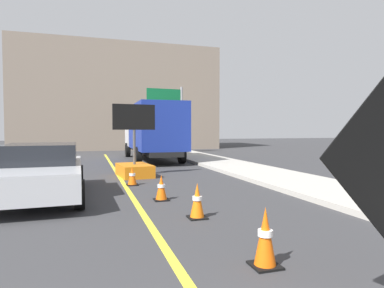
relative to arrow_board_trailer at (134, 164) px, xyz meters
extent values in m
cube|color=#B2ADA3|center=(4.77, -6.22, -0.41)|extent=(2.58, 48.00, 0.14)
cube|color=yellow|center=(-0.56, -6.22, -0.48)|extent=(0.14, 36.00, 0.01)
cube|color=orange|center=(0.00, 0.00, -0.26)|extent=(1.29, 1.91, 0.45)
cylinder|color=#4C4C4C|center=(0.00, 0.00, 0.62)|extent=(0.10, 0.10, 1.30)
cube|color=black|center=(0.00, 0.00, 1.74)|extent=(1.60, 0.25, 0.95)
sphere|color=yellow|center=(0.54, 0.11, 1.74)|extent=(0.09, 0.09, 0.09)
sphere|color=yellow|center=(0.24, 0.08, 1.74)|extent=(0.09, 0.09, 0.09)
sphere|color=yellow|center=(-0.05, 0.04, 1.74)|extent=(0.09, 0.09, 0.09)
sphere|color=yellow|center=(-0.35, 0.01, 1.74)|extent=(0.09, 0.09, 0.09)
sphere|color=yellow|center=(-0.52, -0.01, 1.92)|extent=(0.09, 0.09, 0.09)
sphere|color=yellow|center=(-0.52, -0.01, 1.56)|extent=(0.09, 0.09, 0.09)
cube|color=black|center=(1.88, 6.51, 0.09)|extent=(1.71, 7.96, 0.25)
cube|color=silver|center=(1.90, 9.37, 1.17)|extent=(2.38, 2.24, 1.90)
cube|color=navy|center=(1.87, 5.29, 1.44)|extent=(2.40, 5.42, 2.44)
cylinder|color=black|center=(0.77, 9.22, -0.03)|extent=(0.29, 0.90, 0.90)
cylinder|color=black|center=(3.03, 9.20, -0.03)|extent=(0.29, 0.90, 0.90)
cylinder|color=black|center=(0.73, 4.14, -0.03)|extent=(0.29, 0.90, 0.90)
cylinder|color=black|center=(2.99, 4.12, -0.03)|extent=(0.29, 0.90, 0.90)
cube|color=silver|center=(-2.80, -3.32, 0.10)|extent=(2.07, 4.83, 0.60)
cube|color=black|center=(-2.81, -3.08, 0.65)|extent=(1.77, 2.20, 0.50)
cylinder|color=black|center=(-1.83, -4.87, -0.15)|extent=(0.24, 0.67, 0.66)
cylinder|color=black|center=(-1.92, -1.72, -0.15)|extent=(0.24, 0.67, 0.66)
cylinder|color=black|center=(-3.77, -1.77, -0.15)|extent=(0.24, 0.67, 0.66)
cylinder|color=gray|center=(5.11, 11.80, 2.02)|extent=(0.18, 0.18, 5.00)
cube|color=#0F6033|center=(3.71, 11.70, 3.67)|extent=(2.60, 0.24, 1.30)
cube|color=white|center=(3.71, 11.73, 3.67)|extent=(1.82, 0.14, 0.18)
cube|color=gray|center=(1.03, 20.17, 4.16)|extent=(17.71, 8.41, 9.28)
cube|color=black|center=(0.52, -8.77, -0.47)|extent=(0.36, 0.36, 0.03)
cone|color=#EA5B0C|center=(0.52, -8.77, -0.08)|extent=(0.28, 0.28, 0.74)
cylinder|color=white|center=(0.52, -8.77, -0.05)|extent=(0.19, 0.19, 0.08)
cube|color=black|center=(0.41, -6.32, -0.47)|extent=(0.36, 0.36, 0.03)
cone|color=orange|center=(0.41, -6.32, -0.12)|extent=(0.28, 0.28, 0.67)
cylinder|color=white|center=(0.41, -6.32, -0.08)|extent=(0.19, 0.19, 0.08)
cube|color=black|center=(0.08, -4.48, -0.47)|extent=(0.36, 0.36, 0.03)
cone|color=#EA5B0C|center=(0.08, -4.48, -0.15)|extent=(0.28, 0.28, 0.60)
cylinder|color=white|center=(0.08, -4.48, -0.12)|extent=(0.19, 0.19, 0.08)
cube|color=black|center=(-0.33, -2.02, -0.47)|extent=(0.36, 0.36, 0.03)
cone|color=#EA5B0C|center=(-0.33, -2.02, -0.17)|extent=(0.28, 0.28, 0.56)
cylinder|color=white|center=(-0.33, -2.02, -0.14)|extent=(0.19, 0.19, 0.08)
camera|label=1|loc=(-1.60, -12.45, 1.26)|focal=30.94mm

